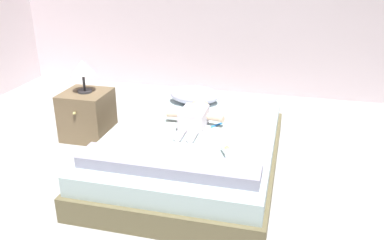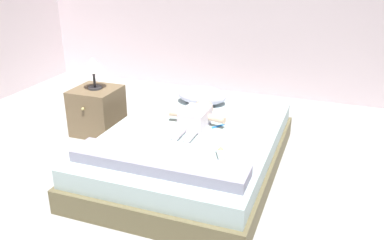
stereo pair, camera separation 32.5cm
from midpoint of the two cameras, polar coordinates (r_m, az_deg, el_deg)
ground_plane at (r=2.71m, az=-0.28°, el=-15.64°), size 8.00×8.00×0.00m
bed at (r=3.36m, az=2.77°, el=-4.29°), size 1.37×1.92×0.33m
pillow at (r=3.88m, az=3.84°, el=3.44°), size 0.48×0.33×0.16m
baby at (r=3.39m, az=3.45°, el=0.44°), size 0.50×0.63×0.17m
toothbrush at (r=3.39m, az=6.57°, el=-0.84°), size 0.09×0.12×0.02m
nightstand at (r=4.07m, az=-10.98°, el=1.24°), size 0.42×0.45×0.46m
lamp at (r=3.93m, az=-11.47°, el=7.47°), size 0.22×0.22×0.31m
blanket at (r=2.72m, az=-1.41°, el=-6.21°), size 1.23×0.25×0.08m
baby_bottle at (r=2.90m, az=7.25°, el=-4.61°), size 0.10×0.13×0.08m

